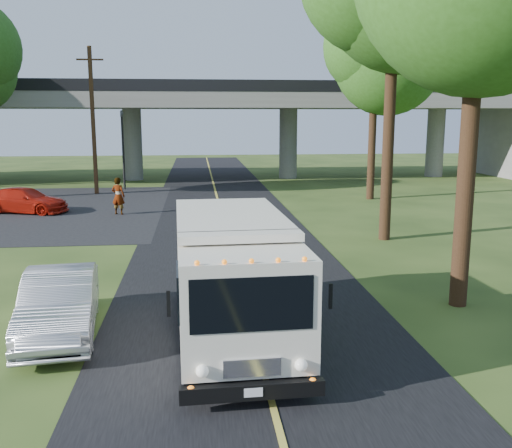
{
  "coord_description": "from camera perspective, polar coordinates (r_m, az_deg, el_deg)",
  "views": [
    {
      "loc": [
        -1.21,
        -12.57,
        4.84
      ],
      "look_at": [
        0.57,
        4.4,
        1.6
      ],
      "focal_mm": 40.0,
      "sensor_mm": 36.0,
      "label": 1
    }
  ],
  "objects": [
    {
      "name": "tree_right_far",
      "position": [
        34.21,
        12.27,
        16.33
      ],
      "size": [
        5.77,
        5.67,
        10.99
      ],
      "color": "#382314",
      "rests_on": "ground"
    },
    {
      "name": "red_sedan",
      "position": [
        31.15,
        -22.09,
        2.2
      ],
      "size": [
        4.69,
        2.95,
        1.27
      ],
      "primitive_type": "imported",
      "rotation": [
        0.0,
        0.0,
        1.28
      ],
      "color": "#AA170A",
      "rests_on": "ground"
    },
    {
      "name": "road",
      "position": [
        23.11,
        -2.86,
        -1.32
      ],
      "size": [
        7.0,
        90.0,
        0.02
      ],
      "primitive_type": "cube",
      "color": "black",
      "rests_on": "ground"
    },
    {
      "name": "parking_lot",
      "position": [
        32.46,
        -23.47,
        1.29
      ],
      "size": [
        16.0,
        18.0,
        0.01
      ],
      "primitive_type": "cube",
      "color": "black",
      "rests_on": "ground"
    },
    {
      "name": "overpass",
      "position": [
        44.59,
        -4.5,
        10.36
      ],
      "size": [
        54.0,
        10.0,
        7.3
      ],
      "color": "slate",
      "rests_on": "ground"
    },
    {
      "name": "lane_line",
      "position": [
        23.11,
        -2.86,
        -1.27
      ],
      "size": [
        0.12,
        90.0,
        0.01
      ],
      "primitive_type": "cube",
      "color": "gold",
      "rests_on": "road"
    },
    {
      "name": "traffic_signal",
      "position": [
        38.9,
        -13.18,
        8.06
      ],
      "size": [
        0.18,
        0.22,
        5.2
      ],
      "color": "black",
      "rests_on": "ground"
    },
    {
      "name": "ground",
      "position": [
        13.53,
        -0.47,
        -10.22
      ],
      "size": [
        120.0,
        120.0,
        0.0
      ],
      "primitive_type": "plane",
      "color": "#293E16",
      "rests_on": "ground"
    },
    {
      "name": "silver_sedan",
      "position": [
        13.59,
        -19.04,
        -7.53
      ],
      "size": [
        2.04,
        4.49,
        1.43
      ],
      "primitive_type": "imported",
      "rotation": [
        0.0,
        0.0,
        0.12
      ],
      "color": "#9A9DA3",
      "rests_on": "ground"
    },
    {
      "name": "step_van",
      "position": [
        12.32,
        -2.33,
        -5.12
      ],
      "size": [
        2.61,
        6.54,
        2.71
      ],
      "rotation": [
        0.0,
        0.0,
        0.04
      ],
      "color": "silver",
      "rests_on": "ground"
    },
    {
      "name": "pedestrian",
      "position": [
        29.08,
        -13.61,
        2.73
      ],
      "size": [
        0.8,
        0.66,
        1.87
      ],
      "primitive_type": "imported",
      "rotation": [
        0.0,
        0.0,
        2.77
      ],
      "color": "gray",
      "rests_on": "ground"
    },
    {
      "name": "utility_pole",
      "position": [
        37.11,
        -15.99,
        9.97
      ],
      "size": [
        1.6,
        0.26,
        9.0
      ],
      "color": "#472D19",
      "rests_on": "ground"
    }
  ]
}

